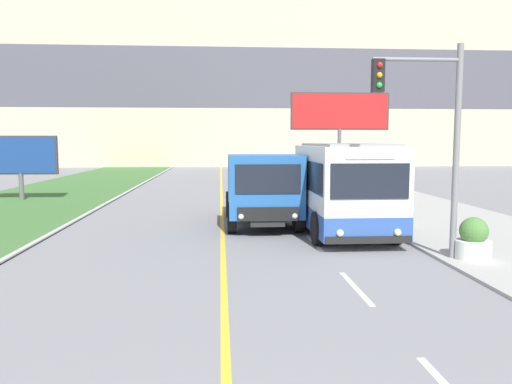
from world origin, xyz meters
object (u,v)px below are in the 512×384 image
at_px(planter_round_second, 397,210).
at_px(planter_round_third, 358,195).
at_px(planter_round_near, 473,241).
at_px(city_bus, 345,189).
at_px(dump_truck, 263,191).
at_px(traffic_light_mast, 431,124).
at_px(billboard_large, 340,114).
at_px(billboard_small, 20,157).

xyz_separation_m(planter_round_second, planter_round_third, (0.08, 5.36, -0.02)).
bearing_deg(planter_round_near, city_bus, 121.91).
bearing_deg(dump_truck, planter_round_near, -47.77).
distance_m(traffic_light_mast, planter_round_second, 6.05).
relative_size(traffic_light_mast, planter_round_third, 5.14).
bearing_deg(planter_round_near, dump_truck, 132.23).
bearing_deg(billboard_large, planter_round_second, -95.19).
bearing_deg(city_bus, traffic_light_mast, -71.28).
bearing_deg(planter_round_third, billboard_small, 167.48).
bearing_deg(traffic_light_mast, billboard_large, 83.04).
xyz_separation_m(traffic_light_mast, planter_round_third, (1.16, 10.55, -2.93)).
height_order(billboard_small, planter_round_second, billboard_small).
relative_size(city_bus, planter_round_second, 4.88).
bearing_deg(dump_truck, planter_round_second, -0.29).
bearing_deg(billboard_large, dump_truck, -113.37).
bearing_deg(dump_truck, city_bus, -32.28).
relative_size(dump_truck, traffic_light_mast, 1.13).
xyz_separation_m(dump_truck, traffic_light_mast, (3.76, -5.22, 2.18)).
bearing_deg(billboard_large, city_bus, -102.83).
distance_m(dump_truck, traffic_light_mast, 6.79).
relative_size(billboard_small, planter_round_near, 3.53).
distance_m(city_bus, billboard_small, 17.82).
bearing_deg(traffic_light_mast, city_bus, 108.72).
height_order(city_bus, planter_round_third, city_bus).
bearing_deg(planter_round_third, planter_round_near, -90.13).
height_order(planter_round_second, planter_round_third, planter_round_second).
bearing_deg(city_bus, billboard_small, 143.31).
xyz_separation_m(traffic_light_mast, billboard_large, (2.36, 19.38, 1.26)).
height_order(traffic_light_mast, planter_round_second, traffic_light_mast).
height_order(planter_round_near, planter_round_second, planter_round_second).
xyz_separation_m(billboard_large, planter_round_second, (-1.29, -14.19, -4.17)).
relative_size(billboard_large, planter_round_second, 5.64).
bearing_deg(planter_round_third, dump_truck, -132.63).
height_order(city_bus, billboard_large, billboard_large).
bearing_deg(billboard_small, planter_round_third, -12.52).
height_order(dump_truck, planter_round_second, dump_truck).
height_order(dump_truck, billboard_large, billboard_large).
relative_size(city_bus, billboard_small, 1.45).
bearing_deg(traffic_light_mast, planter_round_third, 83.74).
bearing_deg(dump_truck, planter_round_third, 47.37).
distance_m(city_bus, traffic_light_mast, 4.30).
height_order(traffic_light_mast, planter_round_near, traffic_light_mast).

